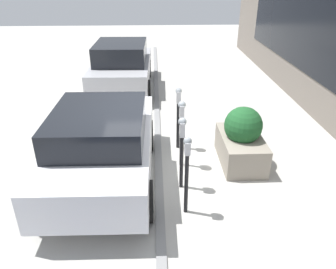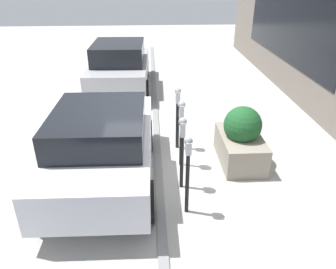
{
  "view_description": "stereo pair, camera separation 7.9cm",
  "coord_description": "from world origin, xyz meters",
  "px_view_note": "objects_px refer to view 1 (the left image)",
  "views": [
    {
      "loc": [
        -5.68,
        0.13,
        3.87
      ],
      "look_at": [
        0.0,
        -0.11,
        0.96
      ],
      "focal_mm": 35.0,
      "sensor_mm": 36.0,
      "label": 1
    },
    {
      "loc": [
        -5.68,
        0.21,
        3.87
      ],
      "look_at": [
        0.0,
        -0.11,
        0.96
      ],
      "focal_mm": 35.0,
      "sensor_mm": 36.0,
      "label": 2
    }
  ],
  "objects_px": {
    "parked_car_middle": "(102,144)",
    "planter_box": "(242,140)",
    "parking_meter_second": "(182,141)",
    "parking_meter_fourth": "(178,111)",
    "parking_meter_nearest": "(187,164)",
    "parked_car_rear": "(122,65)",
    "parking_meter_middle": "(182,119)"
  },
  "relations": [
    {
      "from": "parked_car_middle",
      "to": "planter_box",
      "type": "bearing_deg",
      "value": -77.54
    },
    {
      "from": "parking_meter_second",
      "to": "parking_meter_fourth",
      "type": "xyz_separation_m",
      "value": [
        1.59,
        -0.05,
        -0.08
      ]
    },
    {
      "from": "parking_meter_nearest",
      "to": "parked_car_rear",
      "type": "xyz_separation_m",
      "value": [
        6.8,
        1.63,
        -0.16
      ]
    },
    {
      "from": "parked_car_middle",
      "to": "parking_meter_nearest",
      "type": "bearing_deg",
      "value": -122.75
    },
    {
      "from": "parking_meter_nearest",
      "to": "parking_meter_second",
      "type": "relative_size",
      "value": 0.99
    },
    {
      "from": "parking_meter_middle",
      "to": "parking_meter_fourth",
      "type": "distance_m",
      "value": 0.79
    },
    {
      "from": "parking_meter_middle",
      "to": "parked_car_middle",
      "type": "height_order",
      "value": "parked_car_middle"
    },
    {
      "from": "parking_meter_fourth",
      "to": "planter_box",
      "type": "height_order",
      "value": "parking_meter_fourth"
    },
    {
      "from": "parked_car_middle",
      "to": "parking_meter_fourth",
      "type": "bearing_deg",
      "value": -49.27
    },
    {
      "from": "parked_car_middle",
      "to": "parked_car_rear",
      "type": "bearing_deg",
      "value": 1.79
    },
    {
      "from": "parking_meter_second",
      "to": "parking_meter_fourth",
      "type": "distance_m",
      "value": 1.59
    },
    {
      "from": "parking_meter_second",
      "to": "parked_car_middle",
      "type": "height_order",
      "value": "parked_car_middle"
    },
    {
      "from": "parking_meter_nearest",
      "to": "planter_box",
      "type": "height_order",
      "value": "parking_meter_nearest"
    },
    {
      "from": "planter_box",
      "to": "parking_meter_fourth",
      "type": "bearing_deg",
      "value": 61.62
    },
    {
      "from": "parking_meter_second",
      "to": "parking_meter_middle",
      "type": "xyz_separation_m",
      "value": [
        0.81,
        -0.06,
        0.07
      ]
    },
    {
      "from": "parking_meter_nearest",
      "to": "parking_meter_fourth",
      "type": "distance_m",
      "value": 2.33
    },
    {
      "from": "parking_meter_middle",
      "to": "parked_car_rear",
      "type": "xyz_separation_m",
      "value": [
        5.24,
        1.67,
        -0.26
      ]
    },
    {
      "from": "parking_meter_middle",
      "to": "parked_car_rear",
      "type": "bearing_deg",
      "value": 17.64
    },
    {
      "from": "parking_meter_nearest",
      "to": "parked_car_middle",
      "type": "height_order",
      "value": "parked_car_middle"
    },
    {
      "from": "parking_meter_nearest",
      "to": "parked_car_middle",
      "type": "xyz_separation_m",
      "value": [
        1.02,
        1.54,
        -0.15
      ]
    },
    {
      "from": "parking_meter_fourth",
      "to": "planter_box",
      "type": "xyz_separation_m",
      "value": [
        -0.71,
        -1.32,
        -0.4
      ]
    },
    {
      "from": "parked_car_middle",
      "to": "parked_car_rear",
      "type": "height_order",
      "value": "parked_car_rear"
    },
    {
      "from": "parking_meter_nearest",
      "to": "parked_car_rear",
      "type": "relative_size",
      "value": 0.36
    },
    {
      "from": "planter_box",
      "to": "parked_car_rear",
      "type": "xyz_separation_m",
      "value": [
        5.18,
        2.98,
        0.28
      ]
    },
    {
      "from": "parking_meter_middle",
      "to": "parked_car_rear",
      "type": "height_order",
      "value": "parked_car_rear"
    },
    {
      "from": "planter_box",
      "to": "parked_car_rear",
      "type": "relative_size",
      "value": 0.36
    },
    {
      "from": "parking_meter_second",
      "to": "parked_car_rear",
      "type": "xyz_separation_m",
      "value": [
        6.06,
        1.61,
        -0.2
      ]
    },
    {
      "from": "parking_meter_middle",
      "to": "parking_meter_nearest",
      "type": "bearing_deg",
      "value": 178.75
    },
    {
      "from": "parking_meter_nearest",
      "to": "parking_meter_second",
      "type": "bearing_deg",
      "value": 1.82
    },
    {
      "from": "parking_meter_middle",
      "to": "parked_car_middle",
      "type": "distance_m",
      "value": 1.68
    },
    {
      "from": "parking_meter_fourth",
      "to": "parked_car_middle",
      "type": "bearing_deg",
      "value": 129.87
    },
    {
      "from": "parking_meter_fourth",
      "to": "parking_meter_middle",
      "type": "bearing_deg",
      "value": -179.35
    }
  ]
}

